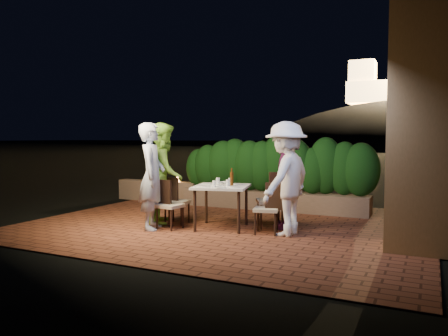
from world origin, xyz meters
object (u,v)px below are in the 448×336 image
Objects in this scene: parapet_lamp at (178,179)px; beer_bottle at (232,177)px; chair_right_front at (266,208)px; chair_left_front at (170,205)px; chair_left_back at (177,201)px; chair_right_back at (270,200)px; diner_purple at (287,180)px; diner_white at (286,179)px; dining_table at (222,207)px; bowl at (224,183)px; diner_green at (164,173)px; diner_blue at (152,176)px.

beer_bottle is at bearing -42.12° from parapet_lamp.
beer_bottle is 0.36× the size of chair_right_front.
chair_right_front is at bearing -12.19° from beer_bottle.
chair_left_back is (-0.12, 0.42, 0.00)m from chair_left_front.
chair_right_back is at bearing 33.04° from beer_bottle.
parapet_lamp is (-3.31, 1.79, -0.28)m from diner_purple.
chair_right_front is (0.69, -0.15, -0.48)m from beer_bottle.
beer_bottle reaches higher than chair_left_back.
parapet_lamp is at bearing -112.90° from diner_white.
beer_bottle is at bearing -69.62° from diner_purple.
diner_white is 4.17m from parapet_lamp.
dining_table is 0.93× the size of chair_right_back.
parapet_lamp is at bearing 134.96° from dining_table.
dining_table is at bearing -69.51° from diner_purple.
diner_white is at bearing 174.63° from chair_right_front.
beer_bottle is at bearing -1.76° from chair_left_back.
chair_left_back reaches higher than bowl.
diner_purple is at bearing 25.27° from beer_bottle.
diner_purple reaches higher than chair_right_back.
beer_bottle is at bearing -85.15° from diner_white.
chair_left_back is at bearing 179.56° from dining_table.
chair_left_back is at bearing -12.97° from chair_right_back.
parapet_lamp is (-1.11, 2.29, -0.36)m from diner_green.
chair_right_back is at bearing -126.64° from diner_white.
dining_table is at bearing -154.01° from beer_bottle.
diner_blue reaches higher than parapet_lamp.
diner_purple is at bearing 10.17° from bowl.
chair_right_front reaches higher than chair_left_front.
bowl is 0.09× the size of diner_green.
diner_white is at bearing -14.03° from bowl.
diner_green is (-1.08, -0.30, 0.16)m from bowl.
beer_bottle is 1.17m from chair_left_back.
dining_table is 0.91m from chair_left_back.
beer_bottle is at bearing 25.99° from dining_table.
diner_white reaches higher than chair_right_back.
diner_white is at bearing 18.91° from chair_left_front.
diner_blue reaches higher than beer_bottle.
parapet_lamp is at bearing -49.84° from chair_right_front.
bowl is 1.07m from chair_right_front.
chair_left_front is 0.75m from diner_green.
parapet_lamp is (-3.45, 2.31, -0.35)m from diner_white.
bowl is at bearing -99.13° from diner_green.
parapet_lamp is at bearing 126.71° from chair_left_front.
diner_white is (0.32, 0.04, 0.50)m from chair_right_front.
diner_blue is 0.99× the size of diner_green.
chair_right_front is at bearing 19.59° from chair_left_front.
chair_right_front is (1.65, 0.34, 0.00)m from chair_left_front.
chair_right_front is (0.95, -0.36, -0.35)m from bowl.
chair_left_back reaches higher than chair_left_front.
diner_purple is 12.19× the size of parapet_lamp.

